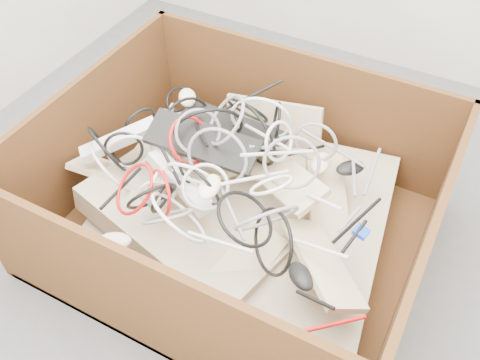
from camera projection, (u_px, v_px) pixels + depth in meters
The scene contains 8 objects.
ground at pixel (252, 253), 2.05m from camera, with size 3.00×3.00×0.00m, color #4F4E51.
cardboard_box at pixel (233, 212), 2.01m from camera, with size 1.34×1.12×0.55m.
keyboard_pile at pixel (237, 179), 1.93m from camera, with size 1.21×0.89×0.34m.
mice_scatter at pixel (236, 179), 1.83m from camera, with size 0.81×0.78×0.19m.
power_strip_left at pixel (119, 140), 1.94m from camera, with size 0.29×0.05×0.04m, color silver.
power_strip_right at pixel (180, 182), 1.83m from camera, with size 0.30×0.06×0.04m, color silver.
vga_plug at pixel (361, 232), 1.66m from camera, with size 0.04×0.04×0.02m, color #0C39C2.
cable_tangle at pixel (207, 162), 1.81m from camera, with size 1.16×0.89×0.45m.
Camera 1 is at (0.53, -1.10, 1.67)m, focal length 39.89 mm.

